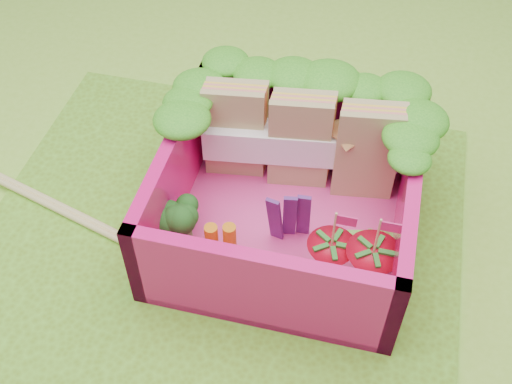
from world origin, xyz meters
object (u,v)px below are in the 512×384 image
at_px(strawberry_left, 330,259).
at_px(strawberry_right, 370,267).
at_px(chopsticks, 34,195).
at_px(broccoli, 179,219).
at_px(bento_box, 287,195).
at_px(sandwich_stack, 302,141).

bearing_deg(strawberry_left, strawberry_right, -2.89).
bearing_deg(chopsticks, broccoli, -7.76).
bearing_deg(bento_box, chopsticks, -174.94).
relative_size(sandwich_stack, strawberry_left, 2.26).
distance_m(broccoli, strawberry_left, 0.80).
height_order(bento_box, strawberry_left, bento_box).
xyz_separation_m(sandwich_stack, chopsticks, (-1.47, -0.48, -0.32)).
xyz_separation_m(sandwich_stack, broccoli, (-0.52, -0.61, -0.11)).
height_order(bento_box, broccoli, bento_box).
bearing_deg(chopsticks, sandwich_stack, 18.05).
bearing_deg(chopsticks, bento_box, 5.06).
height_order(sandwich_stack, chopsticks, sandwich_stack).
height_order(bento_box, strawberry_right, strawberry_right).
height_order(strawberry_left, strawberry_right, strawberry_right).
relative_size(strawberry_left, strawberry_right, 0.95).
bearing_deg(strawberry_left, bento_box, 134.47).
xyz_separation_m(bento_box, strawberry_left, (0.28, -0.29, -0.10)).
distance_m(strawberry_left, strawberry_right, 0.20).
distance_m(sandwich_stack, strawberry_right, 0.82).
distance_m(strawberry_right, chopsticks, 1.96).
bearing_deg(sandwich_stack, chopsticks, -161.95).
distance_m(broccoli, chopsticks, 0.98).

